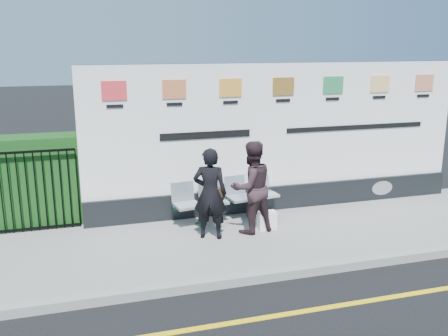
{
  "coord_description": "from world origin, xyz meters",
  "views": [
    {
      "loc": [
        -3.46,
        -5.47,
        3.5
      ],
      "look_at": [
        -0.92,
        3.14,
        1.25
      ],
      "focal_mm": 40.0,
      "sensor_mm": 36.0,
      "label": 1
    }
  ],
  "objects_px": {
    "bench": "(227,209)",
    "woman_right": "(251,187)",
    "billboard": "(280,147)",
    "woman_left": "(210,194)"
  },
  "relations": [
    {
      "from": "billboard",
      "to": "woman_left",
      "type": "relative_size",
      "value": 4.89
    },
    {
      "from": "woman_left",
      "to": "woman_right",
      "type": "bearing_deg",
      "value": -152.17
    },
    {
      "from": "billboard",
      "to": "bench",
      "type": "xyz_separation_m",
      "value": [
        -1.28,
        -0.47,
        -1.07
      ]
    },
    {
      "from": "billboard",
      "to": "bench",
      "type": "bearing_deg",
      "value": -160.0
    },
    {
      "from": "woman_left",
      "to": "woman_right",
      "type": "relative_size",
      "value": 0.96
    },
    {
      "from": "billboard",
      "to": "woman_left",
      "type": "xyz_separation_m",
      "value": [
        -1.82,
        -1.22,
        -0.48
      ]
    },
    {
      "from": "bench",
      "to": "billboard",
      "type": "bearing_deg",
      "value": 11.71
    },
    {
      "from": "woman_left",
      "to": "woman_right",
      "type": "distance_m",
      "value": 0.8
    },
    {
      "from": "bench",
      "to": "woman_right",
      "type": "xyz_separation_m",
      "value": [
        0.25,
        -0.69,
        0.62
      ]
    },
    {
      "from": "billboard",
      "to": "bench",
      "type": "distance_m",
      "value": 1.74
    }
  ]
}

